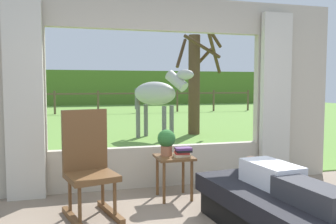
{
  "coord_description": "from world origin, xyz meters",
  "views": [
    {
      "loc": [
        -1.11,
        -2.35,
        1.38
      ],
      "look_at": [
        0.0,
        1.8,
        1.05
      ],
      "focal_mm": 37.45,
      "sensor_mm": 36.0,
      "label": 1
    }
  ],
  "objects_px": {
    "rocking_chair": "(88,165)",
    "pasture_tree": "(195,79)",
    "side_table": "(174,164)",
    "reclining_person": "(283,180)",
    "recliner_sofa": "(279,211)",
    "horse": "(157,94)",
    "potted_plant": "(166,141)",
    "book_stack": "(183,152)"
  },
  "relations": [
    {
      "from": "side_table",
      "to": "book_stack",
      "type": "xyz_separation_m",
      "value": [
        0.09,
        -0.06,
        0.15
      ]
    },
    {
      "from": "rocking_chair",
      "to": "pasture_tree",
      "type": "bearing_deg",
      "value": 45.02
    },
    {
      "from": "recliner_sofa",
      "to": "pasture_tree",
      "type": "xyz_separation_m",
      "value": [
        1.43,
        6.37,
        1.32
      ]
    },
    {
      "from": "side_table",
      "to": "horse",
      "type": "distance_m",
      "value": 4.74
    },
    {
      "from": "side_table",
      "to": "horse",
      "type": "height_order",
      "value": "horse"
    },
    {
      "from": "reclining_person",
      "to": "side_table",
      "type": "height_order",
      "value": "reclining_person"
    },
    {
      "from": "book_stack",
      "to": "potted_plant",
      "type": "bearing_deg",
      "value": 143.79
    },
    {
      "from": "side_table",
      "to": "book_stack",
      "type": "relative_size",
      "value": 2.37
    },
    {
      "from": "potted_plant",
      "to": "pasture_tree",
      "type": "distance_m",
      "value": 5.54
    },
    {
      "from": "recliner_sofa",
      "to": "rocking_chair",
      "type": "height_order",
      "value": "rocking_chair"
    },
    {
      "from": "potted_plant",
      "to": "horse",
      "type": "height_order",
      "value": "horse"
    },
    {
      "from": "rocking_chair",
      "to": "pasture_tree",
      "type": "height_order",
      "value": "pasture_tree"
    },
    {
      "from": "horse",
      "to": "pasture_tree",
      "type": "distance_m",
      "value": 1.35
    },
    {
      "from": "recliner_sofa",
      "to": "side_table",
      "type": "distance_m",
      "value": 1.43
    },
    {
      "from": "side_table",
      "to": "potted_plant",
      "type": "height_order",
      "value": "potted_plant"
    },
    {
      "from": "potted_plant",
      "to": "book_stack",
      "type": "bearing_deg",
      "value": -36.21
    },
    {
      "from": "rocking_chair",
      "to": "pasture_tree",
      "type": "xyz_separation_m",
      "value": [
        3.1,
        5.42,
        0.99
      ]
    },
    {
      "from": "recliner_sofa",
      "to": "horse",
      "type": "distance_m",
      "value": 5.94
    },
    {
      "from": "side_table",
      "to": "reclining_person",
      "type": "bearing_deg",
      "value": -63.8
    },
    {
      "from": "recliner_sofa",
      "to": "potted_plant",
      "type": "bearing_deg",
      "value": 112.71
    },
    {
      "from": "recliner_sofa",
      "to": "side_table",
      "type": "bearing_deg",
      "value": 111.05
    },
    {
      "from": "recliner_sofa",
      "to": "book_stack",
      "type": "distance_m",
      "value": 1.37
    },
    {
      "from": "recliner_sofa",
      "to": "book_stack",
      "type": "xyz_separation_m",
      "value": [
        -0.56,
        1.2,
        0.36
      ]
    },
    {
      "from": "rocking_chair",
      "to": "horse",
      "type": "xyz_separation_m",
      "value": [
        1.9,
        4.92,
        0.61
      ]
    },
    {
      "from": "potted_plant",
      "to": "horse",
      "type": "bearing_deg",
      "value": 78.14
    },
    {
      "from": "potted_plant",
      "to": "reclining_person",
      "type": "bearing_deg",
      "value": -62.13
    },
    {
      "from": "horse",
      "to": "recliner_sofa",
      "type": "bearing_deg",
      "value": 48.37
    },
    {
      "from": "potted_plant",
      "to": "recliner_sofa",
      "type": "bearing_deg",
      "value": -61.25
    },
    {
      "from": "horse",
      "to": "pasture_tree",
      "type": "relative_size",
      "value": 0.51
    },
    {
      "from": "book_stack",
      "to": "horse",
      "type": "xyz_separation_m",
      "value": [
        0.78,
        4.67,
        0.58
      ]
    },
    {
      "from": "book_stack",
      "to": "side_table",
      "type": "bearing_deg",
      "value": 144.39
    },
    {
      "from": "rocking_chair",
      "to": "recliner_sofa",
      "type": "bearing_deg",
      "value": -44.63
    },
    {
      "from": "side_table",
      "to": "book_stack",
      "type": "height_order",
      "value": "book_stack"
    },
    {
      "from": "recliner_sofa",
      "to": "rocking_chair",
      "type": "relative_size",
      "value": 1.59
    },
    {
      "from": "rocking_chair",
      "to": "book_stack",
      "type": "bearing_deg",
      "value": -2.47
    },
    {
      "from": "book_stack",
      "to": "pasture_tree",
      "type": "relative_size",
      "value": 0.07
    },
    {
      "from": "rocking_chair",
      "to": "horse",
      "type": "height_order",
      "value": "horse"
    },
    {
      "from": "side_table",
      "to": "book_stack",
      "type": "bearing_deg",
      "value": -35.61
    },
    {
      "from": "side_table",
      "to": "pasture_tree",
      "type": "xyz_separation_m",
      "value": [
        2.07,
        5.1,
        1.11
      ]
    },
    {
      "from": "side_table",
      "to": "potted_plant",
      "type": "relative_size",
      "value": 1.63
    },
    {
      "from": "reclining_person",
      "to": "potted_plant",
      "type": "relative_size",
      "value": 4.49
    },
    {
      "from": "recliner_sofa",
      "to": "horse",
      "type": "height_order",
      "value": "horse"
    }
  ]
}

